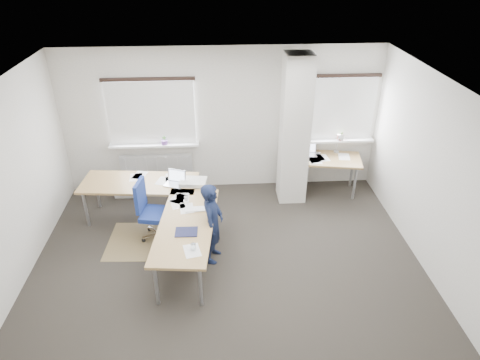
{
  "coord_description": "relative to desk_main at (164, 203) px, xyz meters",
  "views": [
    {
      "loc": [
        -0.13,
        -5.11,
        4.42
      ],
      "look_at": [
        0.25,
        0.9,
        1.0
      ],
      "focal_mm": 32.0,
      "sensor_mm": 36.0,
      "label": 1
    }
  ],
  "objects": [
    {
      "name": "desk_side",
      "position": [
        2.94,
        1.38,
        -0.01
      ],
      "size": [
        1.5,
        0.93,
        1.22
      ],
      "rotation": [
        0.0,
        0.0,
        -0.17
      ],
      "color": "olive",
      "rests_on": "ground"
    },
    {
      "name": "floor_mat",
      "position": [
        -0.36,
        -0.09,
        -0.69
      ],
      "size": [
        1.29,
        1.11,
        0.01
      ],
      "primitive_type": "cube",
      "rotation": [
        0.0,
        0.0,
        -0.05
      ],
      "color": "olive",
      "rests_on": "ground"
    },
    {
      "name": "task_chair",
      "position": [
        -0.19,
        0.01,
        -0.39
      ],
      "size": [
        0.59,
        0.58,
        1.07
      ],
      "rotation": [
        0.0,
        0.0,
        -0.18
      ],
      "color": "navy",
      "rests_on": "ground"
    },
    {
      "name": "white_crate",
      "position": [
        -0.89,
        1.47,
        -0.55
      ],
      "size": [
        0.5,
        0.35,
        0.29
      ],
      "primitive_type": "cube",
      "rotation": [
        0.0,
        0.0,
        -0.02
      ],
      "color": "white",
      "rests_on": "ground"
    },
    {
      "name": "desk_main",
      "position": [
        0.0,
        0.0,
        0.0
      ],
      "size": [
        2.41,
        2.82,
        0.96
      ],
      "rotation": [
        0.0,
        0.0,
        -0.1
      ],
      "color": "olive",
      "rests_on": "ground"
    },
    {
      "name": "person",
      "position": [
        0.77,
        -0.58,
        -0.03
      ],
      "size": [
        0.42,
        0.54,
        1.33
      ],
      "primitive_type": "imported",
      "rotation": [
        0.0,
        0.0,
        1.34
      ],
      "color": "black",
      "rests_on": "ground"
    },
    {
      "name": "ground",
      "position": [
        0.99,
        -0.78,
        -0.69
      ],
      "size": [
        6.0,
        6.0,
        0.0
      ],
      "primitive_type": "plane",
      "color": "black",
      "rests_on": "ground"
    },
    {
      "name": "room_shell",
      "position": [
        1.17,
        -0.32,
        1.05
      ],
      "size": [
        6.04,
        5.04,
        2.82
      ],
      "color": "beige",
      "rests_on": "ground"
    }
  ]
}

